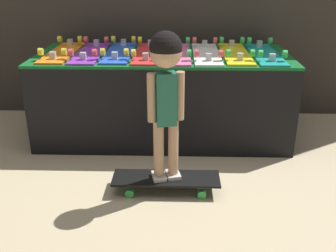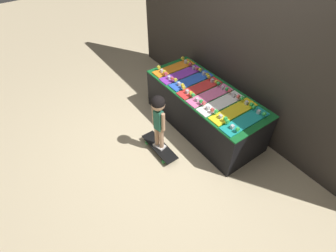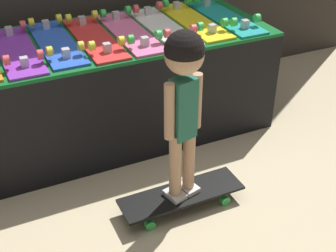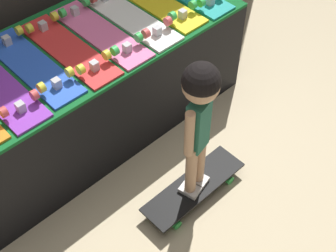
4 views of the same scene
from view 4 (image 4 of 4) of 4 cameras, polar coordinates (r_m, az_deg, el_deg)
ground_plane at (r=2.89m, az=-2.08°, el=-5.23°), size 16.00×16.00×0.00m
display_rack at (r=2.95m, az=-9.53°, el=5.06°), size 1.94×0.81×0.67m
skateboard_blue_on_rack at (r=2.61m, az=-16.31°, el=7.23°), size 0.20×0.73×0.09m
skateboard_red_on_rack at (r=2.67m, az=-12.08°, el=9.25°), size 0.20×0.73×0.09m
skateboard_pink_on_rack at (r=2.76m, az=-8.26°, el=11.29°), size 0.20×0.73×0.09m
skateboard_white_on_rack at (r=2.87m, az=-4.69°, el=13.17°), size 0.20×0.73×0.09m
skateboard_yellow_on_rack at (r=3.00m, az=-1.58°, el=15.00°), size 0.20×0.73×0.09m
skateboard_on_floor at (r=2.72m, az=3.15°, el=-7.49°), size 0.67×0.20×0.09m
child at (r=2.22m, az=3.83°, el=2.07°), size 0.21×0.18×0.90m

